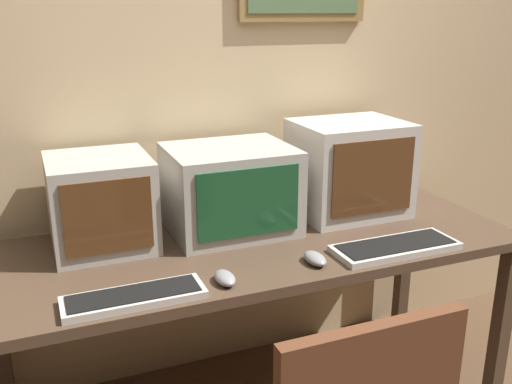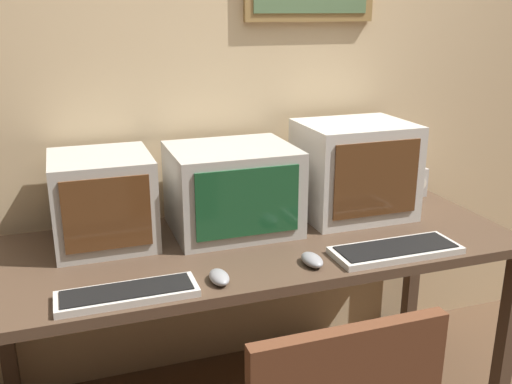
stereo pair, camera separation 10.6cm
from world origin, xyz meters
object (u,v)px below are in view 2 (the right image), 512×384
object	(u,v)px
monitor_left	(103,200)
monitor_right	(354,169)
desk_clock	(416,182)
monitor_center	(232,189)
keyboard_main	(127,294)
mouse_far_corner	(312,260)
keyboard_side	(396,250)
mouse_near_keyboard	(219,277)

from	to	relation	value
monitor_left	monitor_right	world-z (taller)	monitor_right
desk_clock	monitor_center	bearing A→B (deg)	-172.76
monitor_right	desk_clock	bearing A→B (deg)	16.51
keyboard_main	desk_clock	size ratio (longest dim) A/B	3.20
monitor_center	mouse_far_corner	size ratio (longest dim) A/B	4.11
keyboard_side	mouse_near_keyboard	bearing A→B (deg)	-178.93
keyboard_main	mouse_near_keyboard	size ratio (longest dim) A/B	3.86
monitor_center	keyboard_side	distance (m)	0.64
mouse_near_keyboard	mouse_far_corner	xyz separation A→B (m)	(0.32, 0.02, 0.00)
keyboard_main	mouse_far_corner	world-z (taller)	mouse_far_corner
mouse_far_corner	desk_clock	bearing A→B (deg)	34.55
keyboard_main	mouse_near_keyboard	bearing A→B (deg)	1.46
monitor_center	mouse_far_corner	world-z (taller)	monitor_center
monitor_left	mouse_far_corner	distance (m)	0.77
mouse_near_keyboard	monitor_center	bearing A→B (deg)	67.94
monitor_center	monitor_right	xyz separation A→B (m)	(0.52, 0.00, 0.03)
monitor_right	mouse_far_corner	bearing A→B (deg)	-132.13
desk_clock	monitor_left	bearing A→B (deg)	-176.25
mouse_far_corner	monitor_right	bearing A→B (deg)	47.87
keyboard_main	monitor_right	bearing A→B (deg)	23.95
monitor_center	desk_clock	world-z (taller)	monitor_center
monitor_left	keyboard_main	xyz separation A→B (m)	(0.02, -0.45, -0.15)
mouse_near_keyboard	desk_clock	size ratio (longest dim) A/B	0.83
monitor_right	mouse_near_keyboard	size ratio (longest dim) A/B	4.04
mouse_far_corner	keyboard_side	bearing A→B (deg)	-1.92
keyboard_side	desk_clock	bearing A→B (deg)	50.40
keyboard_main	mouse_far_corner	xyz separation A→B (m)	(0.61, 0.03, 0.00)
keyboard_side	mouse_far_corner	world-z (taller)	mouse_far_corner
keyboard_side	mouse_near_keyboard	distance (m)	0.64
keyboard_main	keyboard_side	xyz separation A→B (m)	(0.92, 0.02, 0.00)
monitor_center	keyboard_side	xyz separation A→B (m)	(0.47, -0.41, -0.15)
mouse_near_keyboard	keyboard_main	bearing A→B (deg)	-178.54
monitor_right	desk_clock	size ratio (longest dim) A/B	3.35
desk_clock	keyboard_side	bearing A→B (deg)	-129.60
mouse_near_keyboard	desk_clock	world-z (taller)	desk_clock
monitor_left	keyboard_main	distance (m)	0.48
monitor_left	mouse_near_keyboard	distance (m)	0.56
keyboard_side	mouse_far_corner	size ratio (longest dim) A/B	4.07
mouse_far_corner	desk_clock	distance (m)	0.91
monitor_left	mouse_far_corner	bearing A→B (deg)	-34.11
monitor_left	monitor_right	distance (m)	0.99
keyboard_main	desk_clock	bearing A→B (deg)	21.91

